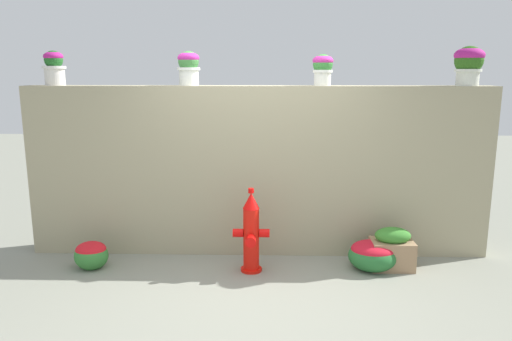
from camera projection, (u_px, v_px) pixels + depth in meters
ground_plane at (255, 291)px, 4.86m from camera, size 24.00×24.00×0.00m
stone_wall at (258, 171)px, 5.76m from camera, size 5.39×0.33×1.99m
potted_plant_0 at (54, 66)px, 5.61m from camera, size 0.26×0.26×0.40m
potted_plant_1 at (189, 66)px, 5.56m from camera, size 0.26×0.26×0.39m
potted_plant_2 at (323, 67)px, 5.51m from camera, size 0.24×0.24×0.35m
potted_plant_3 at (469, 62)px, 5.42m from camera, size 0.33×0.33×0.44m
fire_hydrant at (251, 234)px, 5.26m from camera, size 0.40×0.33×0.93m
flower_bush_left at (91, 254)px, 5.40m from camera, size 0.37×0.33×0.32m
flower_bush_right at (373, 254)px, 5.37m from camera, size 0.54×0.48×0.34m
planter_box at (392, 249)px, 5.38m from camera, size 0.46×0.32×0.47m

